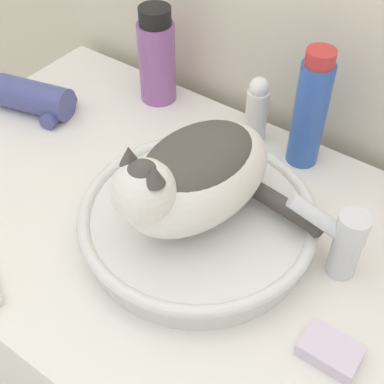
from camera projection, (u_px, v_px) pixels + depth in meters
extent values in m
cube|color=white|center=(178.00, 340.00, 1.17)|extent=(1.04, 0.64, 0.80)
cylinder|color=silver|center=(198.00, 224.00, 0.85)|extent=(0.36, 0.36, 0.05)
torus|color=silver|center=(198.00, 213.00, 0.83)|extent=(0.38, 0.38, 0.02)
ellipsoid|color=silver|center=(198.00, 177.00, 0.78)|extent=(0.20, 0.27, 0.14)
ellipsoid|color=#47423D|center=(199.00, 158.00, 0.75)|extent=(0.16, 0.21, 0.06)
sphere|color=silver|center=(144.00, 191.00, 0.70)|extent=(0.09, 0.09, 0.09)
sphere|color=#47423D|center=(143.00, 177.00, 0.68)|extent=(0.05, 0.05, 0.05)
cone|color=#47423D|center=(129.00, 156.00, 0.68)|extent=(0.03, 0.03, 0.03)
cone|color=#47423D|center=(154.00, 175.00, 0.65)|extent=(0.03, 0.03, 0.03)
cylinder|color=#47423D|center=(270.00, 198.00, 0.82)|extent=(0.19, 0.05, 0.03)
cylinder|color=silver|center=(344.00, 255.00, 0.79)|extent=(0.04, 0.04, 0.07)
cylinder|color=silver|center=(320.00, 219.00, 0.76)|extent=(0.11, 0.05, 0.07)
cylinder|color=silver|center=(353.00, 229.00, 0.75)|extent=(0.05, 0.05, 0.05)
cylinder|color=#93569E|center=(157.00, 63.00, 1.08)|extent=(0.07, 0.07, 0.17)
cylinder|color=black|center=(155.00, 16.00, 1.01)|extent=(0.06, 0.06, 0.03)
cylinder|color=#335BB7|center=(309.00, 115.00, 0.93)|extent=(0.06, 0.06, 0.20)
cylinder|color=red|center=(321.00, 57.00, 0.85)|extent=(0.05, 0.05, 0.03)
cylinder|color=white|center=(257.00, 116.00, 1.00)|extent=(0.04, 0.04, 0.11)
sphere|color=white|center=(260.00, 88.00, 0.96)|extent=(0.04, 0.04, 0.04)
cylinder|color=#474C8C|center=(34.00, 97.00, 1.08)|extent=(0.17, 0.10, 0.07)
cylinder|color=#474C8C|center=(59.00, 110.00, 1.08)|extent=(0.05, 0.10, 0.03)
cube|color=silver|center=(330.00, 351.00, 0.71)|extent=(0.08, 0.05, 0.02)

